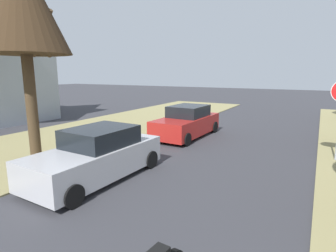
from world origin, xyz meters
TOP-DOWN VIEW (x-y plane):
  - street_tree_left_mid_a at (-5.58, 8.43)m, footprint 3.07×3.07m
  - parked_sedan_silver at (-2.32, 8.25)m, footprint 2.06×4.46m
  - parked_sedan_red at (-2.36, 14.74)m, footprint 2.06×4.46m

SIDE VIEW (x-z plane):
  - parked_sedan_silver at x=-2.32m, z-range -0.06..1.51m
  - parked_sedan_red at x=-2.36m, z-range -0.06..1.51m
  - street_tree_left_mid_a at x=-5.58m, z-range 1.89..9.15m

